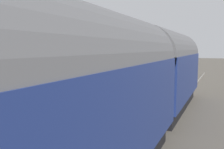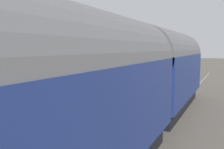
{
  "view_description": "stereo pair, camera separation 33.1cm",
  "coord_description": "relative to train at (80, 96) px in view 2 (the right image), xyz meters",
  "views": [
    {
      "loc": [
        -8.19,
        -3.81,
        3.35
      ],
      "look_at": [
        3.34,
        1.5,
        1.97
      ],
      "focal_mm": 38.83,
      "sensor_mm": 36.0,
      "label": 1
    },
    {
      "loc": [
        -8.05,
        -4.11,
        3.35
      ],
      "look_at": [
        3.34,
        1.5,
        1.97
      ],
      "focal_mm": 38.83,
      "sensor_mm": 36.0,
      "label": 2
    }
  ],
  "objects": [
    {
      "name": "ground_plane",
      "position": [
        3.28,
        0.9,
        -2.21
      ],
      "size": [
        160.0,
        160.0,
        0.0
      ],
      "primitive_type": "plane",
      "color": "#4C473F"
    },
    {
      "name": "planter_edge_near",
      "position": [
        9.23,
        5.97,
        -0.95
      ],
      "size": [
        0.87,
        0.32,
        0.62
      ],
      "color": "gray",
      "rests_on": "platform"
    },
    {
      "name": "planter_by_door",
      "position": [
        10.01,
        3.03,
        -0.85
      ],
      "size": [
        0.44,
        0.44,
        0.76
      ],
      "color": "teal",
      "rests_on": "platform"
    },
    {
      "name": "rail_far",
      "position": [
        3.28,
        0.72,
        -2.14
      ],
      "size": [
        52.0,
        0.08,
        0.14
      ],
      "primitive_type": "cube",
      "color": "gray",
      "rests_on": "ground"
    },
    {
      "name": "bench_near_building",
      "position": [
        12.58,
        3.73,
        -0.77
      ],
      "size": [
        1.41,
        0.45,
        0.88
      ],
      "color": "brown",
      "rests_on": "platform"
    },
    {
      "name": "train",
      "position": [
        0.0,
        0.0,
        0.0
      ],
      "size": [
        25.34,
        2.73,
        4.32
      ],
      "color": "black",
      "rests_on": "ground"
    },
    {
      "name": "rail_near",
      "position": [
        3.28,
        -0.72,
        -2.14
      ],
      "size": [
        52.0,
        0.08,
        0.14
      ],
      "primitive_type": "cube",
      "color": "gray",
      "rests_on": "ground"
    },
    {
      "name": "platform_edge_coping",
      "position": [
        3.28,
        2.08,
        -1.24
      ],
      "size": [
        32.0,
        0.36,
        0.02
      ],
      "primitive_type": "cube",
      "color": "beige",
      "rests_on": "platform"
    },
    {
      "name": "station_building",
      "position": [
        4.74,
        5.43,
        0.35
      ],
      "size": [
        6.0,
        3.6,
        5.54
      ],
      "color": "silver",
      "rests_on": "platform"
    },
    {
      "name": "tree_behind_building",
      "position": [
        10.47,
        12.79,
        3.21
      ],
      "size": [
        4.82,
        4.46,
        8.45
      ],
      "color": "#4C3828",
      "rests_on": "ground"
    },
    {
      "name": "platform",
      "position": [
        3.28,
        4.77,
        -1.73
      ],
      "size": [
        32.0,
        5.74,
        0.97
      ],
      "primitive_type": "cube",
      "color": "gray",
      "rests_on": "ground"
    }
  ]
}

